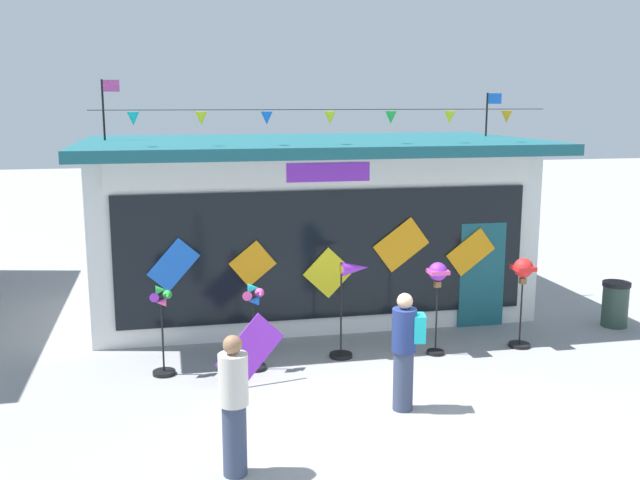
{
  "coord_description": "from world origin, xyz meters",
  "views": [
    {
      "loc": [
        -2.93,
        -8.58,
        4.26
      ],
      "look_at": [
        -0.31,
        3.76,
        1.83
      ],
      "focal_mm": 40.91,
      "sensor_mm": 36.0,
      "label": 1
    }
  ],
  "objects_px": {
    "wind_spinner_center_right": "(437,283)",
    "person_near_camera": "(405,349)",
    "trash_bin": "(615,304)",
    "wind_spinner_right": "(523,280)",
    "wind_spinner_center_left": "(351,290)",
    "wind_spinner_left": "(254,321)",
    "display_kite_on_ground": "(250,350)",
    "wind_spinner_far_left": "(162,326)",
    "person_mid_plaza": "(234,405)",
    "kite_shop_building": "(307,223)"
  },
  "relations": [
    {
      "from": "wind_spinner_center_right",
      "to": "person_near_camera",
      "type": "bearing_deg",
      "value": -121.32
    },
    {
      "from": "trash_bin",
      "to": "wind_spinner_right",
      "type": "bearing_deg",
      "value": -162.78
    },
    {
      "from": "wind_spinner_center_left",
      "to": "wind_spinner_right",
      "type": "bearing_deg",
      "value": -2.68
    },
    {
      "from": "wind_spinner_left",
      "to": "display_kite_on_ground",
      "type": "height_order",
      "value": "wind_spinner_left"
    },
    {
      "from": "wind_spinner_center_left",
      "to": "wind_spinner_right",
      "type": "distance_m",
      "value": 3.03
    },
    {
      "from": "wind_spinner_far_left",
      "to": "display_kite_on_ground",
      "type": "xyz_separation_m",
      "value": [
        1.29,
        -0.66,
        -0.27
      ]
    },
    {
      "from": "wind_spinner_center_right",
      "to": "wind_spinner_far_left",
      "type": "bearing_deg",
      "value": -179.7
    },
    {
      "from": "wind_spinner_center_right",
      "to": "person_near_camera",
      "type": "distance_m",
      "value": 2.43
    },
    {
      "from": "person_mid_plaza",
      "to": "wind_spinner_center_right",
      "type": "bearing_deg",
      "value": 2.0
    },
    {
      "from": "wind_spinner_center_left",
      "to": "wind_spinner_far_left",
      "type": "bearing_deg",
      "value": -175.94
    },
    {
      "from": "wind_spinner_far_left",
      "to": "trash_bin",
      "type": "relative_size",
      "value": 1.68
    },
    {
      "from": "wind_spinner_right",
      "to": "display_kite_on_ground",
      "type": "bearing_deg",
      "value": -171.35
    },
    {
      "from": "wind_spinner_center_left",
      "to": "person_mid_plaza",
      "type": "distance_m",
      "value": 4.24
    },
    {
      "from": "kite_shop_building",
      "to": "wind_spinner_center_left",
      "type": "distance_m",
      "value": 3.21
    },
    {
      "from": "person_mid_plaza",
      "to": "trash_bin",
      "type": "relative_size",
      "value": 1.94
    },
    {
      "from": "wind_spinner_right",
      "to": "display_kite_on_ground",
      "type": "height_order",
      "value": "wind_spinner_right"
    },
    {
      "from": "trash_bin",
      "to": "person_mid_plaza",
      "type": "bearing_deg",
      "value": -151.56
    },
    {
      "from": "wind_spinner_far_left",
      "to": "trash_bin",
      "type": "bearing_deg",
      "value": 5.42
    },
    {
      "from": "person_near_camera",
      "to": "wind_spinner_center_left",
      "type": "bearing_deg",
      "value": -163.66
    },
    {
      "from": "kite_shop_building",
      "to": "trash_bin",
      "type": "distance_m",
      "value": 6.21
    },
    {
      "from": "wind_spinner_left",
      "to": "person_mid_plaza",
      "type": "height_order",
      "value": "person_mid_plaza"
    },
    {
      "from": "wind_spinner_left",
      "to": "display_kite_on_ground",
      "type": "bearing_deg",
      "value": -102.24
    },
    {
      "from": "wind_spinner_left",
      "to": "wind_spinner_far_left",
      "type": "bearing_deg",
      "value": 177.66
    },
    {
      "from": "kite_shop_building",
      "to": "display_kite_on_ground",
      "type": "xyz_separation_m",
      "value": [
        -1.65,
        -4.02,
        -1.24
      ]
    },
    {
      "from": "wind_spinner_right",
      "to": "wind_spinner_center_right",
      "type": "bearing_deg",
      "value": -178.07
    },
    {
      "from": "wind_spinner_right",
      "to": "display_kite_on_ground",
      "type": "distance_m",
      "value": 4.92
    },
    {
      "from": "wind_spinner_far_left",
      "to": "person_near_camera",
      "type": "distance_m",
      "value": 3.86
    },
    {
      "from": "person_near_camera",
      "to": "person_mid_plaza",
      "type": "bearing_deg",
      "value": -50.78
    },
    {
      "from": "wind_spinner_center_left",
      "to": "person_near_camera",
      "type": "xyz_separation_m",
      "value": [
        0.2,
        -2.25,
        -0.26
      ]
    },
    {
      "from": "wind_spinner_center_right",
      "to": "trash_bin",
      "type": "height_order",
      "value": "wind_spinner_center_right"
    },
    {
      "from": "wind_spinner_right",
      "to": "person_mid_plaza",
      "type": "distance_m",
      "value": 6.32
    },
    {
      "from": "person_mid_plaza",
      "to": "trash_bin",
      "type": "bearing_deg",
      "value": -11.6
    },
    {
      "from": "wind_spinner_center_right",
      "to": "person_near_camera",
      "type": "xyz_separation_m",
      "value": [
        -1.25,
        -2.05,
        -0.37
      ]
    },
    {
      "from": "wind_spinner_far_left",
      "to": "wind_spinner_left",
      "type": "bearing_deg",
      "value": -2.34
    },
    {
      "from": "person_near_camera",
      "to": "trash_bin",
      "type": "height_order",
      "value": "person_near_camera"
    },
    {
      "from": "kite_shop_building",
      "to": "trash_bin",
      "type": "bearing_deg",
      "value": -24.99
    },
    {
      "from": "trash_bin",
      "to": "display_kite_on_ground",
      "type": "distance_m",
      "value": 7.3
    },
    {
      "from": "kite_shop_building",
      "to": "wind_spinner_right",
      "type": "xyz_separation_m",
      "value": [
        3.16,
        -3.29,
        -0.58
      ]
    },
    {
      "from": "wind_spinner_far_left",
      "to": "display_kite_on_ground",
      "type": "relative_size",
      "value": 1.45
    },
    {
      "from": "wind_spinner_far_left",
      "to": "trash_bin",
      "type": "height_order",
      "value": "wind_spinner_far_left"
    },
    {
      "from": "wind_spinner_center_right",
      "to": "trash_bin",
      "type": "distance_m",
      "value": 4.07
    },
    {
      "from": "wind_spinner_right",
      "to": "display_kite_on_ground",
      "type": "xyz_separation_m",
      "value": [
        -4.82,
        -0.73,
        -0.66
      ]
    },
    {
      "from": "person_mid_plaza",
      "to": "trash_bin",
      "type": "xyz_separation_m",
      "value": [
        7.65,
        4.14,
        -0.42
      ]
    },
    {
      "from": "wind_spinner_far_left",
      "to": "wind_spinner_center_left",
      "type": "bearing_deg",
      "value": 4.06
    },
    {
      "from": "wind_spinner_center_right",
      "to": "display_kite_on_ground",
      "type": "bearing_deg",
      "value": -168.14
    },
    {
      "from": "wind_spinner_right",
      "to": "person_near_camera",
      "type": "bearing_deg",
      "value": -143.36
    },
    {
      "from": "person_mid_plaza",
      "to": "person_near_camera",
      "type": "bearing_deg",
      "value": -12.16
    },
    {
      "from": "wind_spinner_far_left",
      "to": "wind_spinner_center_right",
      "type": "relative_size",
      "value": 0.91
    },
    {
      "from": "wind_spinner_far_left",
      "to": "person_near_camera",
      "type": "height_order",
      "value": "person_near_camera"
    },
    {
      "from": "wind_spinner_center_left",
      "to": "person_near_camera",
      "type": "height_order",
      "value": "person_near_camera"
    }
  ]
}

